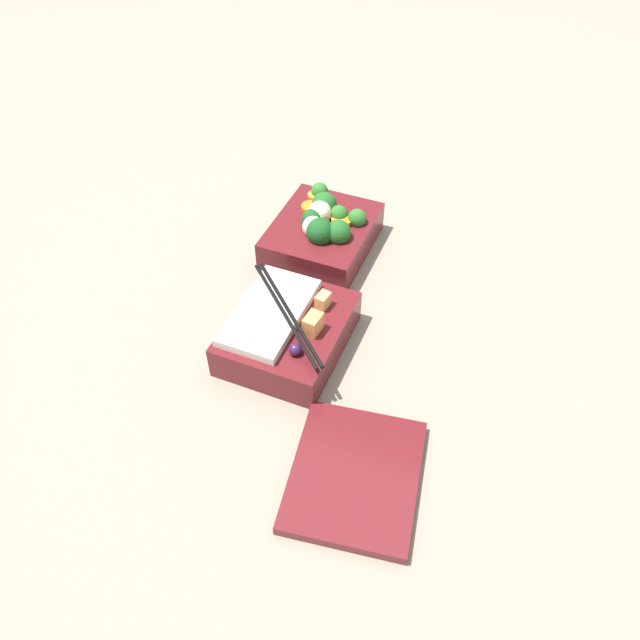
# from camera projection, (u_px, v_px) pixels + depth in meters

# --- Properties ---
(ground_plane) EXTENTS (3.00, 3.00, 0.00)m
(ground_plane) POSITION_uv_depth(u_px,v_px,m) (304.00, 288.00, 0.91)
(ground_plane) COLOR gray
(bento_tray_vegetable) EXTENTS (0.17, 0.14, 0.08)m
(bento_tray_vegetable) POSITION_uv_depth(u_px,v_px,m) (323.00, 232.00, 0.95)
(bento_tray_vegetable) COLOR maroon
(bento_tray_vegetable) RESTS_ON ground_plane
(bento_tray_rice) EXTENTS (0.17, 0.15, 0.07)m
(bento_tray_rice) POSITION_uv_depth(u_px,v_px,m) (286.00, 331.00, 0.81)
(bento_tray_rice) COLOR maroon
(bento_tray_rice) RESTS_ON ground_plane
(bento_lid) EXTENTS (0.19, 0.16, 0.01)m
(bento_lid) POSITION_uv_depth(u_px,v_px,m) (355.00, 476.00, 0.69)
(bento_lid) COLOR maroon
(bento_lid) RESTS_ON ground_plane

